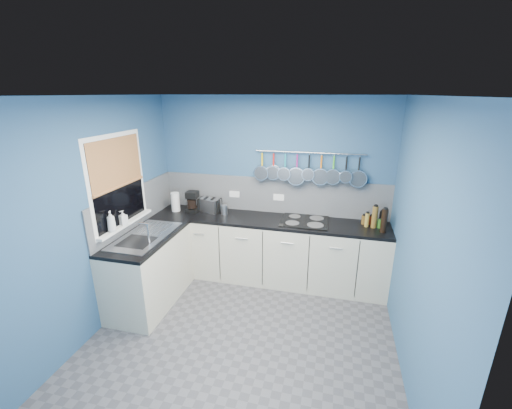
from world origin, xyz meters
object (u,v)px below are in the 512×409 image
at_px(paper_towel, 175,202).
at_px(coffee_maker, 192,202).
at_px(soap_bottle_b, 123,218).
at_px(hob, 305,221).
at_px(soap_bottle_a, 111,221).
at_px(toaster, 210,205).
at_px(canister, 224,210).

bearing_deg(paper_towel, coffee_maker, 4.07).
bearing_deg(soap_bottle_b, hob, 26.02).
height_order(soap_bottle_b, coffee_maker, soap_bottle_b).
height_order(soap_bottle_a, soap_bottle_b, soap_bottle_a).
distance_m(paper_towel, hob, 1.86).
bearing_deg(toaster, soap_bottle_b, -103.34).
bearing_deg(soap_bottle_a, soap_bottle_b, 90.00).
relative_size(toaster, canister, 2.21).
distance_m(soap_bottle_a, canister, 1.52).
distance_m(coffee_maker, canister, 0.48).
distance_m(soap_bottle_b, toaster, 1.26).
height_order(paper_towel, hob, paper_towel).
xyz_separation_m(soap_bottle_a, toaster, (0.66, 1.28, -0.17)).
relative_size(paper_towel, hob, 0.44).
xyz_separation_m(coffee_maker, canister, (0.47, 0.01, -0.08)).
xyz_separation_m(soap_bottle_b, coffee_maker, (0.43, 0.98, -0.09)).
bearing_deg(soap_bottle_a, paper_towel, 81.54).
bearing_deg(toaster, soap_bottle_a, -98.93).
bearing_deg(canister, hob, -0.37).
bearing_deg(hob, toaster, 176.82).
bearing_deg(hob, paper_towel, -179.21).
distance_m(soap_bottle_a, coffee_maker, 1.27).
xyz_separation_m(soap_bottle_a, coffee_maker, (0.43, 1.19, -0.12)).
bearing_deg(paper_towel, soap_bottle_b, -100.27).
bearing_deg(soap_bottle_b, paper_towel, 79.73).
bearing_deg(toaster, hob, 15.21).
xyz_separation_m(soap_bottle_a, hob, (2.03, 1.20, -0.26)).
bearing_deg(hob, coffee_maker, -179.73).
relative_size(soap_bottle_a, coffee_maker, 0.80).
xyz_separation_m(toaster, canister, (0.24, -0.07, -0.03)).
bearing_deg(soap_bottle_b, canister, 47.93).
xyz_separation_m(soap_bottle_b, canister, (0.90, 1.00, -0.17)).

